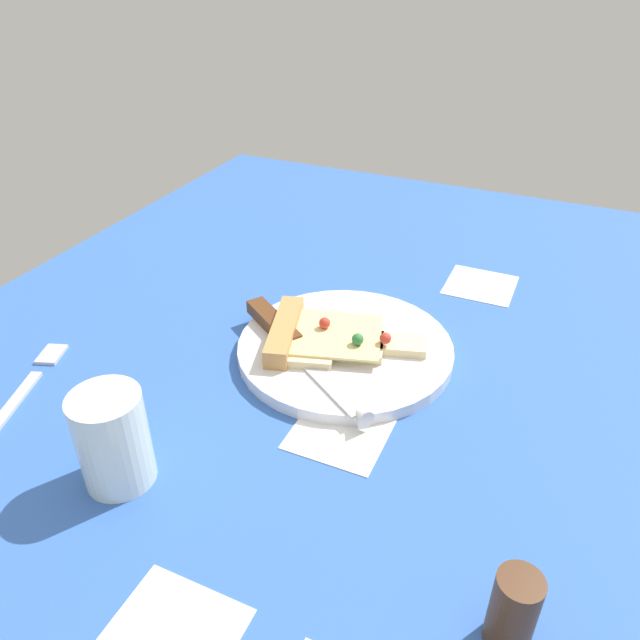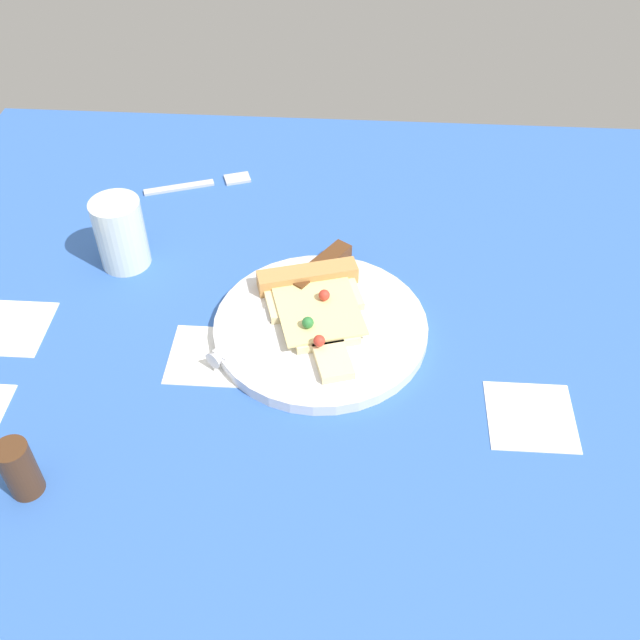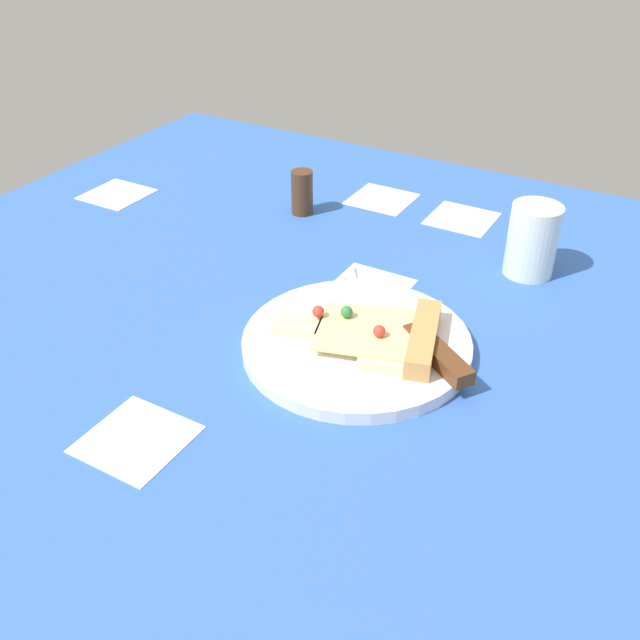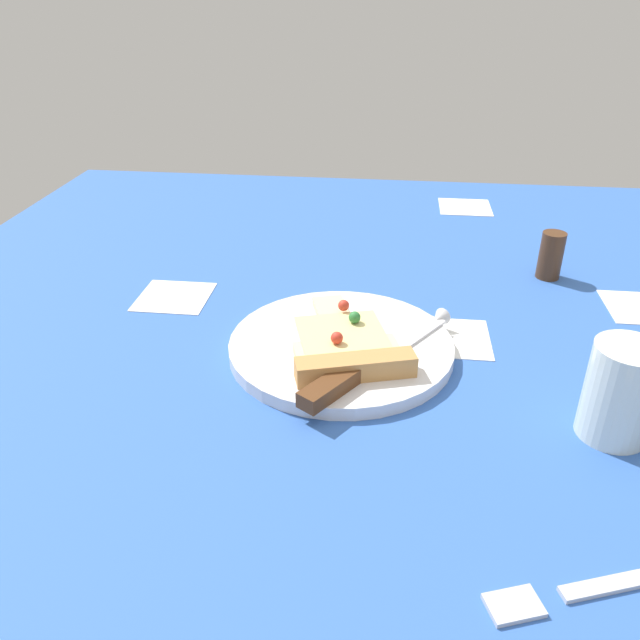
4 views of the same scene
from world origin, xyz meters
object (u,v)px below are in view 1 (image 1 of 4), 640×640
plate (345,349)px  pepper_shaker (513,611)px  knife (292,343)px  drinking_glass (113,439)px  fork (30,380)px  pizza_slice (323,336)px

plate → pepper_shaker: 34.93cm
plate → knife: 6.17cm
drinking_glass → fork: bearing=159.5°
plate → fork: 34.46cm
plate → drinking_glass: drinking_glass is taller
plate → knife: knife is taller
pizza_slice → drinking_glass: size_ratio=2.07×
drinking_glass → pepper_shaker: bearing=-1.5°
plate → drinking_glass: (-11.02, -25.51, 3.84)cm
plate → pizza_slice: size_ratio=1.30×
plate → fork: bearing=-146.9°
pizza_slice → drinking_glass: (-8.59, -24.76, 2.32)cm
drinking_glass → pizza_slice: bearing=70.9°
knife → pizza_slice: bearing=166.5°
pizza_slice → pepper_shaker: size_ratio=2.93×
drinking_glass → fork: drinking_glass is taller
knife → drinking_glass: (-5.90, -22.33, 2.51)cm
plate → pizza_slice: (-2.44, -0.76, 1.53)cm
drinking_glass → pepper_shaker: 33.82cm
pizza_slice → pepper_shaker: bearing=27.8°
drinking_glass → fork: size_ratio=0.61×
pizza_slice → fork: pizza_slice is taller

